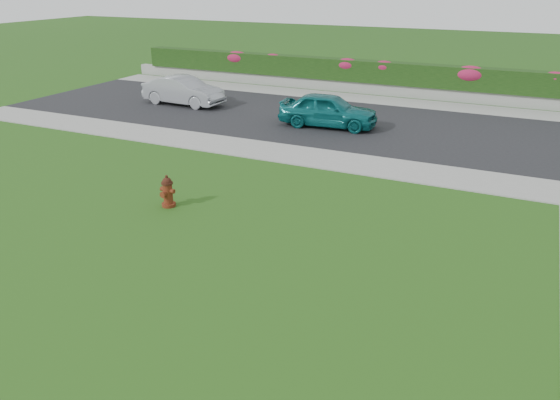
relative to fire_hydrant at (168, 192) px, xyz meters
The scene contains 15 objects.
ground 5.00m from the fire_hydrant, 42.75° to the right, with size 120.00×120.00×0.00m, color black.
street_far 10.71m from the fire_hydrant, 97.21° to the left, with size 26.00×8.00×0.04m, color black.
sidewalk_far 6.10m from the fire_hydrant, 112.64° to the left, with size 24.00×2.00×0.04m, color gray.
sidewalk_beyond 15.85m from the fire_hydrant, 80.35° to the left, with size 34.00×2.00×0.04m, color gray.
retaining_wall 17.33m from the fire_hydrant, 81.18° to the left, with size 34.00×0.40×0.60m, color gray.
hedge 17.44m from the fire_hydrant, 81.23° to the left, with size 32.00×0.90×1.10m, color black.
fire_hydrant is the anchor object (origin of this frame).
sedan_teal 9.74m from the fire_hydrant, 84.18° to the left, with size 1.62×4.02×1.37m, color #0C6062.
sedan_silver 12.58m from the fire_hydrant, 122.55° to the left, with size 1.41×4.05×1.33m, color #A0A2A7.
flower_clump_a 18.71m from the fire_hydrant, 113.58° to the left, with size 1.42×0.91×0.71m, color #BD2050.
flower_clump_b 17.91m from the fire_hydrant, 106.74° to the left, with size 1.09×0.70×0.54m, color #BD2050.
flower_clump_c 17.17m from the fire_hydrant, 92.53° to the left, with size 1.31×0.84×0.65m, color #BD2050.
flower_clump_d 17.20m from the fire_hydrant, 85.84° to the left, with size 1.19×0.76×0.59m, color #BD2050.
flower_clump_e 18.02m from the fire_hydrant, 72.09° to the left, with size 1.56×1.00×0.78m, color #BD2050.
flower_clump_f 19.49m from the fire_hydrant, 61.62° to the left, with size 1.11×0.71×0.55m, color #BD2050.
Camera 1 is at (4.94, -7.71, 5.84)m, focal length 35.00 mm.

